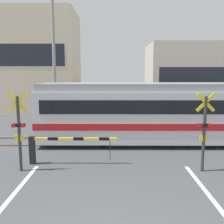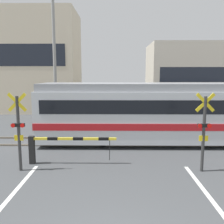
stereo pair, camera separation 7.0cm
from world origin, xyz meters
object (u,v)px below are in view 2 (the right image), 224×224
object	(u,v)px
crossing_barrier_near	(53,145)
crossing_signal_right	(204,129)
crossing_barrier_far	(150,119)
crossing_signal_left	(19,129)
commuter_train	(205,111)

from	to	relation	value
crossing_barrier_near	crossing_signal_right	world-z (taller)	crossing_signal_right
crossing_barrier_far	crossing_signal_right	xyz separation A→B (m)	(1.02, -6.45, 0.80)
crossing_signal_left	crossing_signal_right	world-z (taller)	same
crossing_barrier_far	commuter_train	bearing A→B (deg)	-46.49
crossing_barrier_near	crossing_signal_right	xyz separation A→B (m)	(5.60, -0.71, 0.80)
commuter_train	crossing_barrier_far	world-z (taller)	commuter_train
crossing_signal_left	crossing_signal_right	size ratio (longest dim) A/B	1.00
crossing_signal_left	crossing_signal_right	distance (m)	6.62
crossing_barrier_far	crossing_signal_left	xyz separation A→B (m)	(-5.60, -6.45, 0.80)
crossing_signal_left	commuter_train	bearing A→B (deg)	25.88
commuter_train	crossing_barrier_near	size ratio (longest dim) A/B	4.91
crossing_barrier_near	commuter_train	bearing A→B (deg)	24.42
commuter_train	crossing_signal_left	size ratio (longest dim) A/B	5.87
crossing_barrier_near	crossing_barrier_far	distance (m)	7.34
crossing_barrier_near	crossing_signal_left	xyz separation A→B (m)	(-1.02, -0.71, 0.80)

